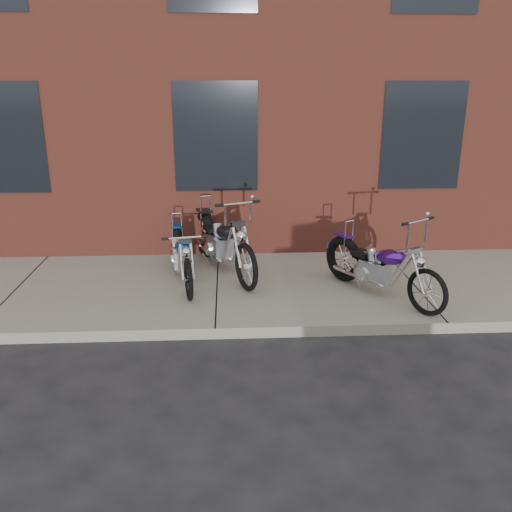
{
  "coord_description": "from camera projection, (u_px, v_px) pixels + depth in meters",
  "views": [
    {
      "loc": [
        0.19,
        -6.2,
        3.19
      ],
      "look_at": [
        0.56,
        0.8,
        0.84
      ],
      "focal_mm": 38.0,
      "sensor_mm": 36.0,
      "label": 1
    }
  ],
  "objects": [
    {
      "name": "building_brick",
      "position": [
        218.0,
        39.0,
        13.17
      ],
      "size": [
        22.0,
        10.0,
        8.0
      ],
      "primitive_type": "cube",
      "color": "brown",
      "rests_on": "ground"
    },
    {
      "name": "chopper_third",
      "position": [
        222.0,
        244.0,
        8.72
      ],
      "size": [
        1.07,
        2.37,
        1.28
      ],
      "rotation": [
        0.0,
        0.0,
        -1.18
      ],
      "color": "black",
      "rests_on": "sidewalk"
    },
    {
      "name": "ground",
      "position": [
        215.0,
        339.0,
        6.87
      ],
      "size": [
        120.0,
        120.0,
        0.0
      ],
      "primitive_type": "plane",
      "color": "black",
      "rests_on": "ground"
    },
    {
      "name": "sidewalk",
      "position": [
        217.0,
        289.0,
        8.27
      ],
      "size": [
        22.0,
        3.0,
        0.15
      ],
      "primitive_type": "cube",
      "color": "gray",
      "rests_on": "ground"
    },
    {
      "name": "chopper_blue",
      "position": [
        182.0,
        257.0,
        8.32
      ],
      "size": [
        0.61,
        2.1,
        0.92
      ],
      "rotation": [
        0.0,
        0.0,
        -1.38
      ],
      "color": "black",
      "rests_on": "sidewalk"
    },
    {
      "name": "chopper_purple",
      "position": [
        379.0,
        269.0,
        7.74
      ],
      "size": [
        1.3,
        1.94,
        1.25
      ],
      "rotation": [
        0.0,
        0.0,
        -1.0
      ],
      "color": "black",
      "rests_on": "sidewalk"
    }
  ]
}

